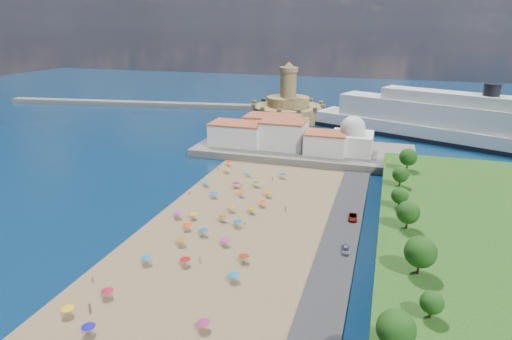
% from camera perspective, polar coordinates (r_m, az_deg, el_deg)
% --- Properties ---
extents(ground, '(700.00, 700.00, 0.00)m').
position_cam_1_polar(ground, '(119.21, -5.44, -7.20)').
color(ground, '#071938').
rests_on(ground, ground).
extents(terrace, '(90.00, 36.00, 3.00)m').
position_cam_1_polar(terrace, '(181.66, 6.31, 2.58)').
color(terrace, '#59544C').
rests_on(terrace, ground).
extents(jetty, '(18.00, 70.00, 2.40)m').
position_cam_1_polar(jetty, '(219.44, 2.44, 5.47)').
color(jetty, '#59544C').
rests_on(jetty, ground).
extents(breakwater, '(199.03, 34.77, 2.60)m').
position_cam_1_polar(breakwater, '(298.29, -13.93, 8.56)').
color(breakwater, '#59544C').
rests_on(breakwater, ground).
extents(waterfront_buildings, '(57.00, 29.00, 11.00)m').
position_cam_1_polar(waterfront_buildings, '(183.37, 2.41, 4.90)').
color(waterfront_buildings, silver).
rests_on(waterfront_buildings, terrace).
extents(domed_building, '(16.00, 16.00, 15.00)m').
position_cam_1_polar(domed_building, '(175.29, 12.71, 4.16)').
color(domed_building, silver).
rests_on(domed_building, terrace).
extents(fortress, '(40.00, 40.00, 32.40)m').
position_cam_1_polar(fortress, '(246.79, 4.26, 8.25)').
color(fortress, olive).
rests_on(fortress, ground).
extents(cruise_ship, '(126.36, 66.20, 28.08)m').
position_cam_1_polar(cruise_ship, '(217.63, 23.89, 5.66)').
color(cruise_ship, black).
rests_on(cruise_ship, ground).
extents(beach_parasols, '(31.27, 116.66, 2.20)m').
position_cam_1_polar(beach_parasols, '(110.14, -7.70, -8.37)').
color(beach_parasols, gray).
rests_on(beach_parasols, beach).
extents(beachgoers, '(35.18, 97.49, 1.89)m').
position_cam_1_polar(beachgoers, '(117.25, -7.46, -7.14)').
color(beachgoers, tan).
rests_on(beachgoers, beach).
extents(parked_cars, '(2.61, 58.98, 1.41)m').
position_cam_1_polar(parked_cars, '(108.17, 12.02, -9.65)').
color(parked_cars, gray).
rests_on(parked_cars, promenade).
extents(hillside_trees, '(13.69, 112.82, 7.92)m').
position_cam_1_polar(hillside_trees, '(100.25, 19.35, -7.07)').
color(hillside_trees, '#382314').
rests_on(hillside_trees, hillside).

